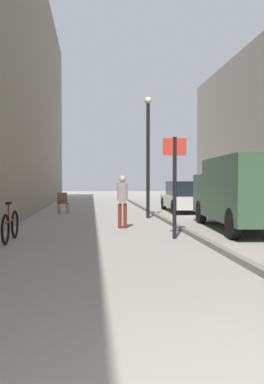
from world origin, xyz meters
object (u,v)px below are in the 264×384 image
Objects in this scene: delivery_van at (243,191)px; bicycle_leaning at (10,226)px; parked_car at (186,197)px; pedestrian_main_foreground at (122,198)px; cafe_chair_near_window at (63,201)px; street_sign_post at (175,178)px; lamp_post at (148,149)px.

bicycle_leaning is at bearing -163.42° from delivery_van.
pedestrian_main_foreground is at bearing -118.15° from parked_car.
parked_car is at bearing 169.70° from cafe_chair_near_window.
delivery_van is (3.57, -0.79, 0.22)m from pedestrian_main_foreground.
delivery_van is 2.08× the size of street_sign_post.
lamp_post reaches higher than delivery_van.
street_sign_post is at bearing -144.82° from delivery_van.
cafe_chair_near_window is at bearing -173.42° from parked_car.
lamp_post is (1.26, 3.13, 1.77)m from pedestrian_main_foreground.
delivery_van is 6.72m from bicycle_leaning.
bicycle_leaning is (-4.09, -0.01, -1.16)m from street_sign_post.
pedestrian_main_foreground is 0.39× the size of parked_car.
pedestrian_main_foreground is 3.66m from delivery_van.
lamp_post reaches higher than cafe_chair_near_window.
delivery_van is 8.70m from cafe_chair_near_window.
pedestrian_main_foreground reaches higher than parked_car.
parked_car is at bearing 53.20° from bicycle_leaning.
parked_car is 2.40× the size of bicycle_leaning.
bicycle_leaning is (-4.20, -5.42, -2.34)m from lamp_post.
cafe_chair_near_window is at bearing 144.27° from lamp_post.
delivery_van reaches higher than cafe_chair_near_window.
delivery_van is 1.14× the size of lamp_post.
lamp_post reaches higher than pedestrian_main_foreground.
pedestrian_main_foreground is at bearing -111.93° from lamp_post.
lamp_post is at bearing -91.96° from street_sign_post.
parked_car is 5.79m from cafe_chair_near_window.
street_sign_post is (1.16, -2.27, 0.60)m from pedestrian_main_foreground.
pedestrian_main_foreground is 6.10m from cafe_chair_near_window.
pedestrian_main_foreground reaches higher than bicycle_leaning.
pedestrian_main_foreground is at bearing 96.38° from cafe_chair_near_window.
pedestrian_main_foreground is at bearing -63.87° from street_sign_post.
lamp_post is 7.24m from bicycle_leaning.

